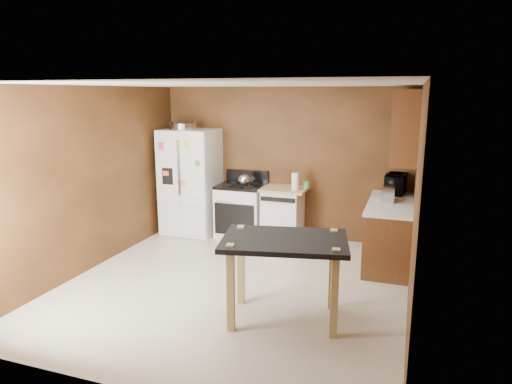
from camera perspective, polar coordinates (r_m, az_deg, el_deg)
The scene contains 18 objects.
floor at distance 5.96m, azimuth -2.66°, elevation -11.51°, with size 4.50×4.50×0.00m, color silver.
ceiling at distance 5.45m, azimuth -2.93°, elevation 13.29°, with size 4.50×4.50×0.00m, color white.
wall_back at distance 7.67m, azimuth 3.48°, elevation 3.64°, with size 4.20×4.20×0.00m, color brown.
wall_front at distance 3.66m, azimuth -16.10°, elevation -6.66°, with size 4.20×4.20×0.00m, color brown.
wall_left at distance 6.63m, azimuth -19.89°, elevation 1.55°, with size 4.50×4.50×0.00m, color brown.
wall_right at distance 5.19m, azimuth 19.29°, elevation -1.27°, with size 4.50×4.50×0.00m, color brown.
roasting_pan at distance 7.82m, azimuth -8.97°, elevation 8.13°, with size 0.42×0.42×0.11m, color silver.
pen_cup at distance 7.92m, azimuth -10.56°, elevation 8.17°, with size 0.08×0.08×0.12m, color black.
kettle at distance 7.50m, azimuth -1.51°, elevation 1.50°, with size 0.20×0.20×0.20m, color silver.
paper_towel at distance 7.26m, azimuth 4.93°, elevation 1.32°, with size 0.12×0.12×0.27m, color white.
green_canister at distance 7.40m, azimuth 6.29°, elevation 0.87°, with size 0.10×0.10×0.11m, color green.
toaster at distance 6.71m, azimuth 16.14°, elevation -0.20°, with size 0.18×0.29×0.21m, color silver.
microwave at distance 7.26m, azimuth 17.09°, elevation 0.94°, with size 0.51×0.34×0.28m, color black.
refrigerator at distance 7.94m, azimuth -8.16°, elevation 1.27°, with size 0.90×0.80×1.80m.
gas_range at distance 7.73m, azimuth -1.83°, elevation -2.25°, with size 0.76×0.68×1.10m.
dishwasher at distance 7.53m, azimuth 3.36°, elevation -2.72°, with size 0.78×0.63×0.89m.
right_cabinets at distance 6.71m, azimuth 16.90°, elevation -1.12°, with size 0.63×1.58×2.45m.
island at distance 4.85m, azimuth 3.58°, elevation -7.33°, with size 1.45×1.11×0.93m.
Camera 1 is at (2.04, -5.06, 2.41)m, focal length 32.00 mm.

